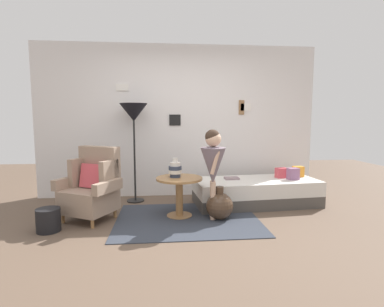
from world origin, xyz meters
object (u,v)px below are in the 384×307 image
demijohn_near (220,206)px  magazine_basket (48,220)px  armchair (92,187)px  floor_lamp (134,116)px  side_table (179,188)px  vase_striped (175,169)px  person_child (213,162)px  daybed (256,192)px  book_on_daybed (232,178)px

demijohn_near → magazine_basket: size_ratio=1.60×
armchair → floor_lamp: bearing=59.1°
side_table → vase_striped: size_ratio=2.37×
armchair → person_child: bearing=-5.9°
daybed → vase_striped: vase_striped is taller
armchair → magazine_basket: size_ratio=3.46×
side_table → floor_lamp: (-0.68, 0.84, 0.99)m
daybed → side_table: bearing=-159.1°
person_child → magazine_basket: person_child is taller
daybed → magazine_basket: (-2.83, -0.88, -0.06)m
daybed → person_child: person_child is taller
floor_lamp → magazine_basket: size_ratio=5.67×
daybed → book_on_daybed: 0.44m
floor_lamp → demijohn_near: size_ratio=3.54×
vase_striped → magazine_basket: (-1.54, -0.44, -0.52)m
armchair → person_child: person_child is taller
side_table → floor_lamp: size_ratio=0.40×
vase_striped → person_child: bearing=-19.5°
book_on_daybed → demijohn_near: 0.81m
vase_striped → demijohn_near: (0.59, -0.20, -0.47)m
daybed → book_on_daybed: bearing=171.5°
magazine_basket → book_on_daybed: bearing=21.0°
armchair → daybed: bearing=10.7°
vase_striped → armchair: bearing=-179.6°
book_on_daybed → magazine_basket: book_on_daybed is taller
side_table → person_child: size_ratio=0.53×
vase_striped → magazine_basket: vase_striped is taller
vase_striped → floor_lamp: bearing=127.5°
side_table → daybed: bearing=20.9°
daybed → vase_striped: 1.44m
person_child → magazine_basket: (-2.03, -0.26, -0.64)m
person_child → magazine_basket: size_ratio=4.31×
demijohn_near → floor_lamp: bearing=140.1°
daybed → person_child: (-0.79, -0.62, 0.58)m
vase_striped → book_on_daybed: vase_striped is taller
armchair → side_table: bearing=-0.8°
vase_striped → book_on_daybed: size_ratio=1.22×
book_on_daybed → magazine_basket: (-2.45, -0.94, -0.28)m
armchair → demijohn_near: bearing=-6.5°
magazine_basket → side_table: bearing=14.5°
daybed → demijohn_near: bearing=-137.3°
side_table → person_child: bearing=-18.8°
person_child → magazine_basket: 2.15m
floor_lamp → magazine_basket: (-0.92, -1.25, -1.25)m
daybed → floor_lamp: (-1.91, 0.37, 1.19)m
vase_striped → demijohn_near: bearing=-18.9°
armchair → book_on_daybed: 2.08m
daybed → vase_striped: bearing=-160.9°
armchair → floor_lamp: (0.49, 0.82, 0.95)m
side_table → demijohn_near: 0.60m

